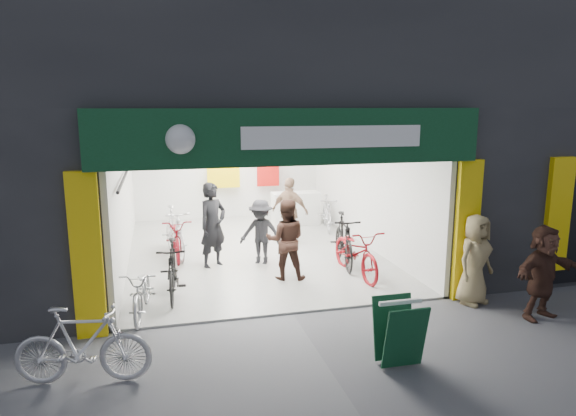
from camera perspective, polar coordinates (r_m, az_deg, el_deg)
name	(u,v)px	position (r m, az deg, el deg)	size (l,w,h in m)	color
ground	(293,314)	(9.04, 0.58, -11.73)	(60.00, 60.00, 0.00)	#56565B
building	(278,74)	(13.40, -1.16, 14.63)	(17.00, 10.27, 8.00)	#232326
bike_left_front	(142,291)	(9.19, -15.87, -8.89)	(0.58, 1.65, 0.87)	#A8A9AD
bike_left_midfront	(172,270)	(9.84, -12.71, -6.75)	(0.50, 1.78, 1.07)	black
bike_left_midback	(176,237)	(12.36, -12.30, -3.22)	(0.65, 1.88, 0.99)	maroon
bike_left_back	(175,232)	(12.45, -12.46, -2.64)	(0.56, 1.98, 1.19)	silver
bike_right_front	(344,240)	(11.52, 6.22, -3.59)	(0.55, 1.96, 1.18)	black
bike_right_mid	(356,252)	(10.87, 7.58, -4.86)	(0.70, 2.01, 1.06)	maroon
bike_right_back	(327,213)	(14.75, 4.35, -0.59)	(0.47, 1.67, 1.00)	#ABAAAF
parked_bike	(82,345)	(7.30, -21.87, -13.95)	(0.49, 1.74, 1.05)	silver
customer_a	(213,226)	(11.36, -8.35, -1.96)	(0.70, 0.46, 1.91)	black
customer_b	(286,240)	(10.47, -0.25, -3.59)	(0.82, 0.64, 1.69)	#341E17
customer_c	(261,233)	(11.48, -3.04, -2.77)	(0.97, 0.56, 1.50)	black
customer_d	(290,211)	(13.19, 0.22, -0.36)	(1.02, 0.42, 1.74)	#83624C
pedestrian_near	(475,260)	(9.84, 20.06, -5.40)	(0.81, 0.52, 1.65)	#948156
pedestrian_far	(543,272)	(9.62, 26.46, -6.41)	(1.50, 0.48, 1.61)	#3E251C
sandwich_board	(399,331)	(7.40, 12.24, -13.18)	(0.62, 0.61, 0.91)	#0E3A20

